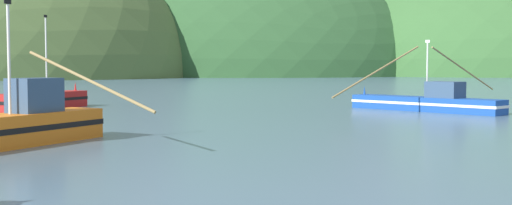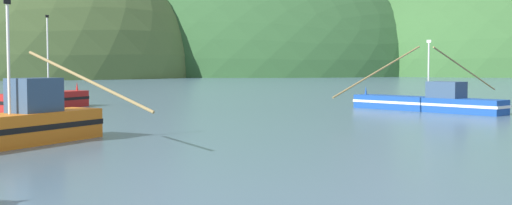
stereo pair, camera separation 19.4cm
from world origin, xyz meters
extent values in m
ellipsoid|color=#2D562D|center=(29.58, 215.85, 0.00)|extent=(130.36, 104.29, 74.43)
cube|color=red|center=(-12.31, 47.00, 0.64)|extent=(6.26, 8.44, 1.29)
cube|color=black|center=(-12.31, 47.00, 0.71)|extent=(6.32, 8.52, 0.23)
cone|color=red|center=(-10.15, 50.43, 1.64)|extent=(0.28, 0.28, 0.70)
cube|color=#334C6B|center=(-12.61, 46.53, 1.78)|extent=(2.15, 2.32, 0.98)
cylinder|color=silver|center=(-11.94, 47.58, 4.16)|extent=(0.12, 0.12, 5.75)
cube|color=black|center=(-11.94, 47.58, 7.15)|extent=(0.22, 0.32, 0.20)
cube|color=#19479E|center=(15.96, 40.57, 0.52)|extent=(8.18, 11.00, 1.04)
cube|color=white|center=(15.96, 40.57, 0.57)|extent=(8.26, 11.11, 0.19)
cone|color=#19479E|center=(12.92, 45.15, 1.39)|extent=(0.28, 0.28, 0.70)
cube|color=#334C6B|center=(16.90, 39.16, 1.62)|extent=(2.71, 2.91, 1.17)
cylinder|color=silver|center=(16.08, 40.39, 3.01)|extent=(0.12, 0.12, 3.96)
cube|color=white|center=(16.08, 40.39, 5.11)|extent=(0.22, 0.32, 0.20)
cylinder|color=#997F4C|center=(11.28, 37.46, 3.02)|extent=(7.91, 5.31, 3.48)
cylinder|color=#997F4C|center=(20.65, 43.68, 3.02)|extent=(7.91, 5.31, 3.48)
cube|color=orange|center=(-9.28, 23.97, 0.67)|extent=(6.57, 8.08, 1.34)
cube|color=black|center=(-9.28, 23.97, 0.74)|extent=(6.63, 8.16, 0.24)
cube|color=#334C6B|center=(-8.65, 24.84, 2.08)|extent=(2.35, 2.51, 1.47)
cylinder|color=silver|center=(-9.44, 23.74, 3.59)|extent=(0.12, 0.12, 4.49)
cube|color=black|center=(-9.44, 23.74, 5.95)|extent=(0.24, 0.31, 0.20)
cylinder|color=#997F4C|center=(-6.02, 21.61, 2.77)|extent=(5.09, 3.72, 2.35)
camera|label=1|loc=(-3.43, -3.45, 3.35)|focal=44.44mm
camera|label=2|loc=(-3.24, -3.48, 3.35)|focal=44.44mm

